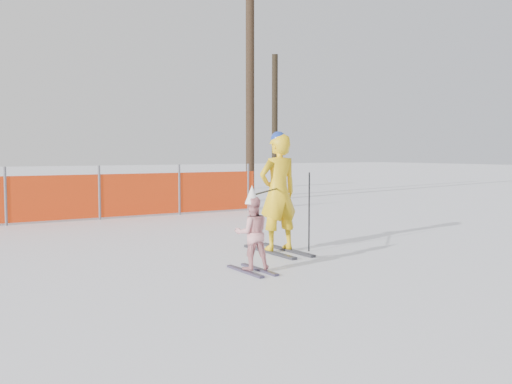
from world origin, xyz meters
The scene contains 5 objects.
ground centered at (0.00, 0.00, 0.00)m, with size 120.00×120.00×0.00m, color white.
adult centered at (0.75, 1.05, 0.94)m, with size 0.65×1.37×1.88m.
child centered at (-0.36, 0.02, 0.52)m, with size 0.54×0.84×1.13m.
ski_poles centered at (0.69, 0.69, 0.81)m, with size 1.48×0.88×1.24m.
tree_trunks centered at (2.29, 11.01, 3.07)m, with size 9.55×3.68×6.92m.
Camera 1 is at (-4.19, -6.24, 1.56)m, focal length 40.00 mm.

